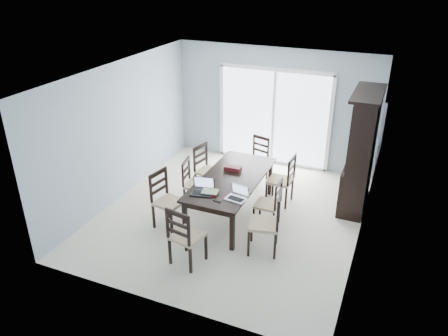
{
  "coord_description": "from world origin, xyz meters",
  "views": [
    {
      "loc": [
        2.55,
        -6.37,
        4.26
      ],
      "look_at": [
        -0.14,
        0.0,
        0.91
      ],
      "focal_mm": 35.0,
      "sensor_mm": 36.0,
      "label": 1
    }
  ],
  "objects_px": {
    "chair_right_far": "(285,175)",
    "laptop_dark": "(202,190)",
    "dining_table": "(231,182)",
    "chair_left_near": "(164,193)",
    "chair_right_near": "(271,217)",
    "laptop_silver": "(236,196)",
    "chair_end_far": "(258,154)",
    "chair_end_near": "(183,231)",
    "cell_phone": "(217,201)",
    "china_hutch": "(361,153)",
    "game_box": "(233,168)",
    "chair_left_far": "(205,164)",
    "hot_tub": "(272,123)",
    "chair_right_mid": "(272,199)",
    "chair_left_mid": "(192,178)"
  },
  "relations": [
    {
      "from": "cell_phone",
      "to": "game_box",
      "type": "distance_m",
      "value": 1.15
    },
    {
      "from": "chair_end_near",
      "to": "chair_end_far",
      "type": "relative_size",
      "value": 1.08
    },
    {
      "from": "chair_left_mid",
      "to": "chair_right_mid",
      "type": "xyz_separation_m",
      "value": [
        1.61,
        -0.15,
        -0.01
      ]
    },
    {
      "from": "chair_right_near",
      "to": "laptop_silver",
      "type": "bearing_deg",
      "value": 67.64
    },
    {
      "from": "china_hutch",
      "to": "chair_left_near",
      "type": "relative_size",
      "value": 1.87
    },
    {
      "from": "chair_left_far",
      "to": "laptop_dark",
      "type": "bearing_deg",
      "value": 35.99
    },
    {
      "from": "chair_end_near",
      "to": "laptop_dark",
      "type": "xyz_separation_m",
      "value": [
        -0.12,
        0.92,
        0.2
      ]
    },
    {
      "from": "dining_table",
      "to": "chair_left_near",
      "type": "height_order",
      "value": "chair_left_near"
    },
    {
      "from": "chair_left_near",
      "to": "chair_right_far",
      "type": "bearing_deg",
      "value": 142.41
    },
    {
      "from": "dining_table",
      "to": "laptop_silver",
      "type": "distance_m",
      "value": 0.78
    },
    {
      "from": "laptop_silver",
      "to": "chair_end_far",
      "type": "bearing_deg",
      "value": 109.25
    },
    {
      "from": "cell_phone",
      "to": "hot_tub",
      "type": "xyz_separation_m",
      "value": [
        -0.48,
        4.53,
        -0.28
      ]
    },
    {
      "from": "chair_left_near",
      "to": "chair_right_far",
      "type": "height_order",
      "value": "chair_left_near"
    },
    {
      "from": "chair_right_near",
      "to": "chair_left_near",
      "type": "bearing_deg",
      "value": 76.39
    },
    {
      "from": "chair_right_far",
      "to": "laptop_dark",
      "type": "relative_size",
      "value": 2.82
    },
    {
      "from": "chair_left_near",
      "to": "chair_end_near",
      "type": "height_order",
      "value": "chair_left_near"
    },
    {
      "from": "dining_table",
      "to": "chair_right_far",
      "type": "bearing_deg",
      "value": 44.19
    },
    {
      "from": "chair_right_near",
      "to": "cell_phone",
      "type": "bearing_deg",
      "value": 81.15
    },
    {
      "from": "chair_right_near",
      "to": "chair_right_mid",
      "type": "bearing_deg",
      "value": 1.7
    },
    {
      "from": "chair_left_mid",
      "to": "chair_right_mid",
      "type": "relative_size",
      "value": 1.02
    },
    {
      "from": "chair_left_far",
      "to": "chair_right_near",
      "type": "xyz_separation_m",
      "value": [
        1.78,
        -1.41,
        0.04
      ]
    },
    {
      "from": "chair_right_near",
      "to": "laptop_silver",
      "type": "distance_m",
      "value": 0.65
    },
    {
      "from": "dining_table",
      "to": "chair_left_mid",
      "type": "xyz_separation_m",
      "value": [
        -0.82,
        0.04,
        -0.11
      ]
    },
    {
      "from": "chair_right_mid",
      "to": "cell_phone",
      "type": "xyz_separation_m",
      "value": [
        -0.7,
        -0.74,
        0.21
      ]
    },
    {
      "from": "game_box",
      "to": "cell_phone",
      "type": "bearing_deg",
      "value": -80.79
    },
    {
      "from": "chair_right_far",
      "to": "cell_phone",
      "type": "height_order",
      "value": "chair_right_far"
    },
    {
      "from": "dining_table",
      "to": "chair_left_near",
      "type": "bearing_deg",
      "value": -140.7
    },
    {
      "from": "chair_left_mid",
      "to": "chair_end_far",
      "type": "height_order",
      "value": "chair_end_far"
    },
    {
      "from": "chair_right_mid",
      "to": "chair_left_far",
      "type": "bearing_deg",
      "value": 65.43
    },
    {
      "from": "china_hutch",
      "to": "game_box",
      "type": "relative_size",
      "value": 7.25
    },
    {
      "from": "dining_table",
      "to": "laptop_dark",
      "type": "distance_m",
      "value": 0.77
    },
    {
      "from": "china_hutch",
      "to": "chair_right_mid",
      "type": "xyz_separation_m",
      "value": [
        -1.23,
        -1.36,
        -0.52
      ]
    },
    {
      "from": "chair_right_near",
      "to": "laptop_dark",
      "type": "height_order",
      "value": "chair_right_near"
    },
    {
      "from": "laptop_dark",
      "to": "cell_phone",
      "type": "relative_size",
      "value": 3.27
    },
    {
      "from": "chair_left_far",
      "to": "chair_right_mid",
      "type": "relative_size",
      "value": 1.09
    },
    {
      "from": "dining_table",
      "to": "chair_end_near",
      "type": "xyz_separation_m",
      "value": [
        -0.11,
        -1.64,
        -0.06
      ]
    },
    {
      "from": "chair_right_mid",
      "to": "game_box",
      "type": "xyz_separation_m",
      "value": [
        -0.89,
        0.39,
        0.24
      ]
    },
    {
      "from": "dining_table",
      "to": "chair_right_near",
      "type": "distance_m",
      "value": 1.25
    },
    {
      "from": "china_hutch",
      "to": "chair_right_far",
      "type": "distance_m",
      "value": 1.41
    },
    {
      "from": "chair_end_far",
      "to": "game_box",
      "type": "relative_size",
      "value": 3.54
    },
    {
      "from": "dining_table",
      "to": "hot_tub",
      "type": "xyz_separation_m",
      "value": [
        -0.38,
        3.68,
        -0.2
      ]
    },
    {
      "from": "china_hutch",
      "to": "chair_end_near",
      "type": "bearing_deg",
      "value": -126.35
    },
    {
      "from": "chair_right_mid",
      "to": "game_box",
      "type": "relative_size",
      "value": 3.42
    },
    {
      "from": "chair_right_near",
      "to": "chair_end_near",
      "type": "height_order",
      "value": "chair_right_near"
    },
    {
      "from": "chair_left_far",
      "to": "hot_tub",
      "type": "height_order",
      "value": "chair_left_far"
    },
    {
      "from": "chair_end_near",
      "to": "game_box",
      "type": "xyz_separation_m",
      "value": [
        0.02,
        1.93,
        0.17
      ]
    },
    {
      "from": "chair_right_mid",
      "to": "laptop_dark",
      "type": "relative_size",
      "value": 2.56
    },
    {
      "from": "chair_right_near",
      "to": "laptop_dark",
      "type": "xyz_separation_m",
      "value": [
        -1.21,
        0.07,
        0.17
      ]
    },
    {
      "from": "dining_table",
      "to": "china_hutch",
      "type": "relative_size",
      "value": 1.0
    },
    {
      "from": "chair_left_near",
      "to": "laptop_dark",
      "type": "relative_size",
      "value": 2.89
    }
  ]
}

